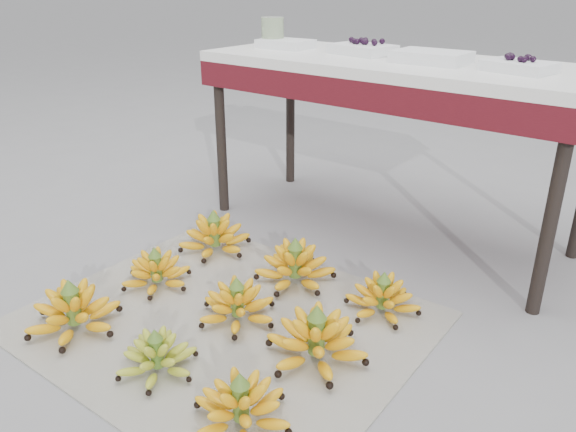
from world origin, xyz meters
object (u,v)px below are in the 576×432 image
Objects in this scene: bunch_front_left at (73,312)px; vendor_table at (393,80)px; bunch_mid_center at (237,305)px; newspaper_mat at (225,321)px; glass_jar at (273,32)px; bunch_back_center at (295,266)px; tray_far_left at (286,44)px; bunch_back_left at (215,236)px; tray_right at (431,57)px; bunch_back_right at (383,298)px; bunch_front_center at (157,357)px; tray_far_right at (519,66)px; tray_left at (363,49)px; bunch_mid_left at (156,272)px; bunch_front_right at (241,407)px; bunch_mid_right at (316,341)px.

vendor_table is at bearing 89.62° from bunch_front_left.
newspaper_mat is at bearing -123.82° from bunch_mid_center.
glass_jar reaches higher than vendor_table.
bunch_back_center is 1.60× the size of tray_far_left.
bunch_back_left is 1.12m from tray_right.
bunch_back_left is (-0.40, 0.36, 0.06)m from newspaper_mat.
bunch_front_left is at bearing -143.36° from bunch_back_right.
tray_far_right is at bearing 81.77° from bunch_front_center.
bunch_back_center reaches higher than bunch_front_center.
glass_jar is (-1.14, 0.04, 0.05)m from tray_far_right.
bunch_front_left and bunch_back_center have the same top height.
bunch_back_center is 1.38× the size of tray_left.
bunch_mid_left is 0.75× the size of bunch_back_center.
bunch_mid_left is 1.25m from tray_left.
bunch_mid_right is at bearing 90.84° from bunch_front_right.
bunch_front_right is at bearing -76.23° from vendor_table.
glass_jar is at bearing 117.14° from bunch_front_left.
bunch_front_center is 1.04× the size of tray_right.
bunch_mid_center reaches higher than bunch_mid_left.
tray_right is at bearing -1.24° from tray_far_left.
bunch_mid_right is 1.37× the size of tray_far_right.
tray_far_right is (0.18, 1.26, 0.72)m from bunch_front_right.
bunch_back_left reaches higher than bunch_front_right.
tray_far_right is at bearing 59.94° from newspaper_mat.
bunch_front_center is 0.77m from bunch_back_right.
bunch_front_center is at bearing 178.88° from bunch_front_right.
bunch_back_right is (0.39, 0.38, 0.06)m from newspaper_mat.
bunch_mid_center is 0.54m from bunch_back_left.
tray_right is 0.81m from glass_jar.
glass_jar is (-0.95, 0.95, 0.76)m from bunch_mid_right.
bunch_back_center is (-0.34, 0.67, 0.01)m from bunch_front_right.
tray_left is (0.39, 0.03, 0.00)m from tray_far_left.
tray_right is at bearing 83.01° from bunch_front_left.
tray_right reaches higher than newspaper_mat.
bunch_front_center is 1.51m from tray_left.
bunch_front_center is 0.75× the size of bunch_back_center.
vendor_table is 0.51m from tray_far_right.
bunch_front_right is 1.58m from tray_left.
bunch_mid_left is at bearing -159.39° from bunch_back_center.
bunch_mid_center is 0.86× the size of bunch_mid_right.
tray_far_left is (-0.11, 0.61, 0.72)m from bunch_back_left.
bunch_front_left reaches higher than newspaper_mat.
bunch_front_right is 1.11× the size of tray_far_left.
tray_left reaches higher than tray_right.
bunch_front_right is 0.95× the size of tray_left.
vendor_table is 6.62× the size of tray_far_left.
bunch_back_right is 0.18× the size of vendor_table.
bunch_mid_right is 0.83m from bunch_back_left.
glass_jar is at bearing 141.17° from bunch_back_right.
tray_right is (0.34, -0.05, -0.00)m from tray_left.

